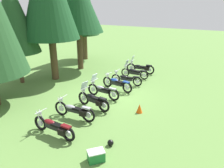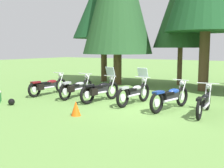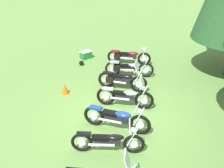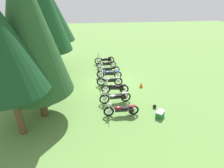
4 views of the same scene
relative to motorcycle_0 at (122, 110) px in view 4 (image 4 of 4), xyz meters
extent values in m
plane|color=#608C42|center=(5.09, 0.14, -0.44)|extent=(80.00, 80.00, 0.00)
torus|color=black|center=(0.03, 0.85, -0.09)|extent=(0.15, 0.70, 0.70)
cylinder|color=silver|center=(0.03, 0.85, -0.09)|extent=(0.06, 0.26, 0.26)
torus|color=black|center=(-0.04, -0.77, -0.09)|extent=(0.15, 0.70, 0.70)
cylinder|color=silver|center=(-0.04, -0.77, -0.09)|extent=(0.06, 0.26, 0.26)
cube|color=black|center=(0.00, 0.04, 0.01)|extent=(0.25, 0.81, 0.23)
ellipsoid|color=maroon|center=(0.01, 0.27, 0.16)|extent=(0.29, 0.58, 0.18)
cube|color=black|center=(-0.01, -0.18, 0.13)|extent=(0.27, 0.55, 0.10)
cube|color=maroon|center=(-0.03, -0.69, 0.23)|extent=(0.22, 0.45, 0.08)
cylinder|color=silver|center=(-0.05, 0.80, 0.21)|extent=(0.06, 0.34, 0.65)
cylinder|color=silver|center=(0.11, 0.79, 0.21)|extent=(0.06, 0.34, 0.65)
cylinder|color=silver|center=(0.03, 0.71, 0.54)|extent=(0.66, 0.06, 0.04)
sphere|color=silver|center=(0.03, 0.80, 0.42)|extent=(0.18, 0.18, 0.17)
cylinder|color=silver|center=(0.13, -0.14, -0.07)|extent=(0.11, 0.81, 0.08)
cube|color=black|center=(-0.20, -0.56, 0.01)|extent=(0.15, 0.33, 0.26)
cube|color=black|center=(0.14, -0.57, 0.01)|extent=(0.15, 0.33, 0.26)
torus|color=black|center=(1.55, 0.98, -0.07)|extent=(0.14, 0.75, 0.75)
cylinder|color=silver|center=(1.55, 0.98, -0.07)|extent=(0.06, 0.29, 0.29)
torus|color=black|center=(1.63, -0.60, -0.07)|extent=(0.14, 0.75, 0.75)
cylinder|color=silver|center=(1.63, -0.60, -0.07)|extent=(0.06, 0.29, 0.29)
cube|color=black|center=(1.59, 0.19, 0.03)|extent=(0.24, 0.79, 0.21)
ellipsoid|color=#9EA0A8|center=(1.58, 0.40, 0.15)|extent=(0.28, 0.57, 0.16)
cube|color=black|center=(1.60, -0.03, 0.12)|extent=(0.26, 0.53, 0.10)
cube|color=#9EA0A8|center=(1.62, -0.52, 0.29)|extent=(0.21, 0.45, 0.08)
cylinder|color=silver|center=(1.47, 0.91, 0.23)|extent=(0.06, 0.34, 0.65)
cylinder|color=silver|center=(1.63, 0.92, 0.23)|extent=(0.06, 0.34, 0.65)
cylinder|color=silver|center=(1.56, 0.84, 0.57)|extent=(0.73, 0.07, 0.04)
sphere|color=silver|center=(1.55, 0.93, 0.45)|extent=(0.18, 0.18, 0.17)
cylinder|color=silver|center=(1.72, 0.02, -0.05)|extent=(0.12, 0.79, 0.08)
cube|color=black|center=(1.45, -0.41, 0.03)|extent=(0.16, 0.33, 0.26)
cube|color=black|center=(1.78, -0.39, 0.03)|extent=(0.16, 0.33, 0.26)
torus|color=black|center=(3.10, 0.72, -0.06)|extent=(0.23, 0.76, 0.75)
cylinder|color=silver|center=(3.10, 0.72, -0.06)|extent=(0.09, 0.29, 0.29)
torus|color=black|center=(2.87, -0.72, -0.06)|extent=(0.23, 0.76, 0.75)
cylinder|color=silver|center=(2.87, -0.72, -0.06)|extent=(0.09, 0.29, 0.29)
cube|color=black|center=(2.99, 0.00, 0.05)|extent=(0.31, 0.74, 0.27)
ellipsoid|color=black|center=(3.02, 0.20, 0.22)|extent=(0.33, 0.54, 0.21)
cube|color=black|center=(2.95, -0.20, 0.19)|extent=(0.31, 0.51, 0.10)
cube|color=black|center=(2.89, -0.64, 0.28)|extent=(0.25, 0.46, 0.08)
cylinder|color=silver|center=(3.01, 0.67, 0.23)|extent=(0.10, 0.34, 0.65)
cylinder|color=silver|center=(3.16, 0.65, 0.23)|extent=(0.10, 0.34, 0.65)
cylinder|color=silver|center=(3.08, 0.58, 0.57)|extent=(0.65, 0.14, 0.04)
sphere|color=silver|center=(3.09, 0.67, 0.45)|extent=(0.19, 0.19, 0.17)
cylinder|color=silver|center=(3.09, -0.18, -0.04)|extent=(0.19, 0.72, 0.08)
cube|color=silver|center=(3.08, 0.60, 0.75)|extent=(0.46, 0.22, 0.39)
cube|color=black|center=(2.75, -0.50, 0.04)|extent=(0.19, 0.34, 0.26)
cube|color=black|center=(3.06, -0.55, 0.04)|extent=(0.19, 0.34, 0.26)
torus|color=black|center=(4.46, 0.99, -0.07)|extent=(0.18, 0.76, 0.75)
cylinder|color=silver|center=(4.46, 0.99, -0.07)|extent=(0.07, 0.29, 0.28)
torus|color=black|center=(4.34, -0.51, -0.07)|extent=(0.18, 0.76, 0.75)
cylinder|color=silver|center=(4.34, -0.51, -0.07)|extent=(0.07, 0.29, 0.28)
cube|color=black|center=(4.40, 0.24, 0.04)|extent=(0.24, 0.76, 0.24)
ellipsoid|color=#9EA0A8|center=(4.42, 0.44, 0.18)|extent=(0.26, 0.55, 0.18)
cube|color=black|center=(4.39, 0.03, 0.15)|extent=(0.25, 0.51, 0.10)
cube|color=#9EA0A8|center=(4.35, -0.43, 0.28)|extent=(0.20, 0.45, 0.08)
cylinder|color=silver|center=(4.39, 0.93, 0.23)|extent=(0.07, 0.34, 0.65)
cylinder|color=silver|center=(4.52, 0.92, 0.23)|extent=(0.07, 0.34, 0.65)
cylinder|color=silver|center=(4.45, 0.85, 0.57)|extent=(0.70, 0.09, 0.04)
sphere|color=silver|center=(4.46, 0.94, 0.45)|extent=(0.18, 0.18, 0.17)
cylinder|color=silver|center=(4.50, 0.06, -0.05)|extent=(0.14, 0.75, 0.08)
cube|color=silver|center=(4.45, 0.87, 0.75)|extent=(0.45, 0.19, 0.39)
torus|color=black|center=(6.08, 0.91, -0.07)|extent=(0.25, 0.75, 0.74)
cylinder|color=silver|center=(6.08, 0.91, -0.07)|extent=(0.10, 0.29, 0.28)
torus|color=black|center=(5.77, -0.71, -0.07)|extent=(0.25, 0.75, 0.74)
cylinder|color=silver|center=(5.77, -0.71, -0.07)|extent=(0.10, 0.29, 0.28)
cube|color=black|center=(5.92, 0.10, 0.04)|extent=(0.38, 0.84, 0.25)
ellipsoid|color=navy|center=(5.97, 0.32, 0.20)|extent=(0.39, 0.62, 0.20)
cube|color=black|center=(5.88, -0.12, 0.17)|extent=(0.37, 0.58, 0.10)
cube|color=navy|center=(5.78, -0.63, 0.27)|extent=(0.29, 0.47, 0.08)
cylinder|color=silver|center=(5.98, 0.86, 0.23)|extent=(0.11, 0.34, 0.65)
cylinder|color=silver|center=(6.15, 0.83, 0.23)|extent=(0.11, 0.34, 0.65)
cylinder|color=silver|center=(6.05, 0.77, 0.56)|extent=(0.63, 0.16, 0.04)
sphere|color=silver|center=(6.07, 0.86, 0.44)|extent=(0.20, 0.20, 0.17)
cylinder|color=silver|center=(6.03, -0.11, -0.05)|extent=(0.23, 0.82, 0.08)
torus|color=black|center=(7.06, 0.77, -0.11)|extent=(0.15, 0.67, 0.66)
cylinder|color=silver|center=(7.06, 0.77, -0.11)|extent=(0.07, 0.26, 0.25)
torus|color=black|center=(7.19, -0.81, -0.11)|extent=(0.15, 0.67, 0.66)
cylinder|color=silver|center=(7.19, -0.81, -0.11)|extent=(0.07, 0.26, 0.25)
cube|color=black|center=(7.13, -0.02, -0.01)|extent=(0.26, 0.80, 0.22)
ellipsoid|color=black|center=(7.11, 0.20, 0.12)|extent=(0.28, 0.57, 0.17)
cube|color=black|center=(7.14, -0.23, 0.09)|extent=(0.26, 0.54, 0.10)
cube|color=black|center=(7.19, -0.73, 0.20)|extent=(0.21, 0.45, 0.08)
cylinder|color=silver|center=(6.99, 0.70, 0.19)|extent=(0.07, 0.34, 0.65)
cylinder|color=silver|center=(7.13, 0.72, 0.19)|extent=(0.07, 0.34, 0.65)
cylinder|color=silver|center=(7.07, 0.63, 0.52)|extent=(0.74, 0.10, 0.04)
sphere|color=silver|center=(7.06, 0.72, 0.40)|extent=(0.18, 0.18, 0.17)
cylinder|color=silver|center=(7.26, -0.18, -0.09)|extent=(0.15, 0.79, 0.08)
torus|color=black|center=(8.69, 0.81, -0.11)|extent=(0.11, 0.66, 0.66)
cylinder|color=silver|center=(8.69, 0.81, -0.11)|extent=(0.06, 0.26, 0.26)
torus|color=black|center=(8.72, -0.71, -0.11)|extent=(0.11, 0.66, 0.66)
cylinder|color=silver|center=(8.72, -0.71, -0.11)|extent=(0.06, 0.26, 0.26)
cube|color=black|center=(8.70, 0.05, 0.00)|extent=(0.26, 0.76, 0.25)
ellipsoid|color=black|center=(8.70, 0.26, 0.15)|extent=(0.31, 0.54, 0.19)
cube|color=black|center=(8.71, -0.16, 0.12)|extent=(0.29, 0.51, 0.10)
cube|color=black|center=(8.72, -0.63, 0.20)|extent=(0.23, 0.44, 0.08)
cylinder|color=silver|center=(8.60, 0.75, 0.19)|extent=(0.05, 0.34, 0.65)
cylinder|color=silver|center=(8.78, 0.75, 0.19)|extent=(0.05, 0.34, 0.65)
cylinder|color=silver|center=(8.69, 0.67, 0.53)|extent=(0.73, 0.05, 0.04)
sphere|color=silver|center=(8.69, 0.76, 0.41)|extent=(0.17, 0.17, 0.17)
cylinder|color=silver|center=(8.86, -0.11, -0.09)|extent=(0.10, 0.75, 0.08)
cube|color=silver|center=(8.69, 0.69, 0.71)|extent=(0.44, 0.16, 0.39)
torus|color=black|center=(9.97, 0.89, -0.06)|extent=(0.18, 0.76, 0.75)
cylinder|color=silver|center=(9.97, 0.89, -0.06)|extent=(0.07, 0.29, 0.29)
torus|color=black|center=(10.11, -0.65, -0.06)|extent=(0.18, 0.76, 0.75)
cylinder|color=silver|center=(10.11, -0.65, -0.06)|extent=(0.07, 0.29, 0.29)
cube|color=black|center=(10.04, 0.12, 0.03)|extent=(0.27, 0.78, 0.21)
ellipsoid|color=black|center=(10.02, 0.33, 0.16)|extent=(0.30, 0.57, 0.16)
cube|color=black|center=(10.06, -0.09, 0.13)|extent=(0.28, 0.53, 0.10)
cube|color=black|center=(10.10, -0.57, 0.29)|extent=(0.23, 0.45, 0.08)
cylinder|color=silver|center=(9.90, 0.82, 0.23)|extent=(0.07, 0.34, 0.65)
cylinder|color=silver|center=(10.05, 0.84, 0.23)|extent=(0.07, 0.34, 0.65)
cylinder|color=silver|center=(9.98, 0.75, 0.57)|extent=(0.66, 0.09, 0.04)
sphere|color=silver|center=(9.97, 0.84, 0.45)|extent=(0.18, 0.18, 0.17)
cylinder|color=silver|center=(10.18, -0.04, -0.04)|extent=(0.15, 0.77, 0.08)
cube|color=silver|center=(9.98, 0.77, 0.75)|extent=(0.45, 0.19, 0.39)
cube|color=black|center=(9.93, -0.47, 0.04)|extent=(0.17, 0.33, 0.26)
cube|color=black|center=(10.25, -0.44, 0.04)|extent=(0.17, 0.33, 0.26)
cylinder|color=brown|center=(-0.85, 5.88, 0.95)|extent=(0.39, 0.39, 2.78)
cylinder|color=#4C3823|center=(0.73, 4.99, 0.47)|extent=(0.48, 0.48, 1.83)
cone|color=#234C26|center=(0.73, 4.99, 5.14)|extent=(4.09, 4.09, 7.50)
cylinder|color=brown|center=(3.95, 6.70, 0.65)|extent=(0.28, 0.28, 2.18)
cone|color=#234C26|center=(3.95, 6.70, 4.14)|extent=(3.15, 3.15, 4.79)
cylinder|color=#4C3823|center=(5.72, 5.19, 1.05)|extent=(0.51, 0.51, 2.97)
cone|color=#194723|center=(5.72, 5.19, 5.79)|extent=(3.98, 3.98, 6.51)
cylinder|color=#4C3823|center=(8.84, 5.15, 1.11)|extent=(0.47, 0.47, 3.11)
cone|color=#194723|center=(8.84, 5.15, 5.05)|extent=(4.03, 4.03, 4.77)
cylinder|color=brown|center=(11.91, 6.85, 0.77)|extent=(0.49, 0.49, 2.43)
cone|color=#234C26|center=(11.91, 6.85, 5.04)|extent=(2.92, 2.92, 6.11)
cube|color=#1E7233|center=(-0.49, -2.40, -0.25)|extent=(0.70, 0.69, 0.38)
cube|color=silver|center=(-0.49, -2.40, -0.04)|extent=(0.71, 0.70, 0.04)
cone|color=#EA590F|center=(3.69, -2.38, -0.20)|extent=(0.32, 0.32, 0.48)
sphere|color=black|center=(0.53, -2.42, -0.31)|extent=(0.25, 0.25, 0.25)
camera|label=1|loc=(-5.81, -5.96, 4.88)|focal=34.85mm
camera|label=2|loc=(9.44, -9.17, 1.74)|focal=44.83mm
camera|label=3|loc=(13.69, 1.01, 5.23)|focal=44.30mm
camera|label=4|loc=(-9.35, 1.95, 6.55)|focal=28.53mm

